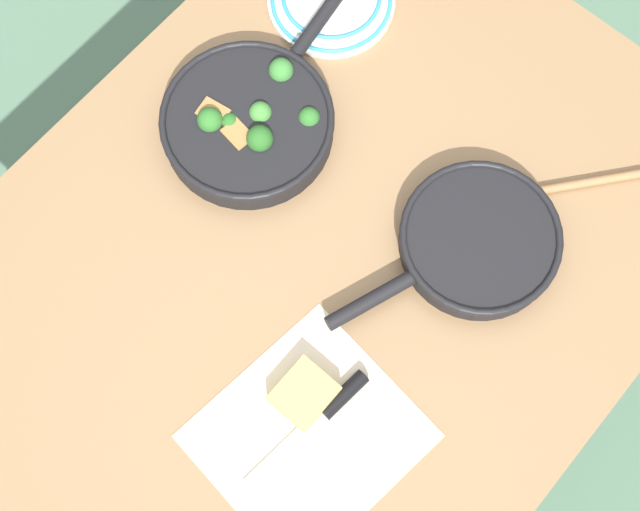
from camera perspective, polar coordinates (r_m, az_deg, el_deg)
name	(u,v)px	position (r m, az deg, el deg)	size (l,w,h in m)	color
ground_plane	(320,351)	(2.13, 0.00, -6.16)	(14.00, 14.00, 0.00)	#51755B
dining_table_red	(320,272)	(1.49, 0.00, -1.08)	(1.30, 0.98, 0.74)	olive
skillet_broccoli	(249,122)	(1.48, -4.58, 8.53)	(0.44, 0.29, 0.07)	black
skillet_eggs	(477,241)	(1.42, 10.03, 0.92)	(0.39, 0.26, 0.05)	black
wooden_spoon	(542,190)	(1.49, 14.04, 4.09)	(0.32, 0.26, 0.02)	#996B42
parchment_sheet	(308,436)	(1.36, -0.76, -11.48)	(0.33, 0.31, 0.00)	beige
grater_knife	(325,414)	(1.35, 0.29, -10.09)	(0.24, 0.05, 0.02)	silver
cheese_block	(304,394)	(1.35, -1.01, -8.88)	(0.09, 0.08, 0.04)	#E0C15B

